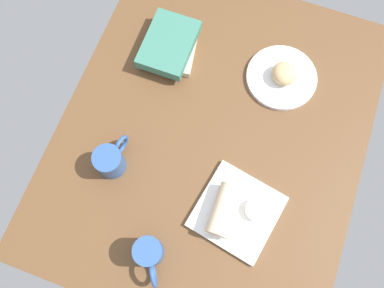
% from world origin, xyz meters
% --- Properties ---
extents(dining_table, '(1.10, 0.90, 0.04)m').
position_xyz_m(dining_table, '(0.00, 0.00, 0.02)').
color(dining_table, brown).
rests_on(dining_table, ground).
extents(round_plate, '(0.22, 0.22, 0.01)m').
position_xyz_m(round_plate, '(-0.25, 0.14, 0.05)').
color(round_plate, white).
rests_on(round_plate, dining_table).
extents(scone_pastry, '(0.11, 0.11, 0.05)m').
position_xyz_m(scone_pastry, '(-0.24, 0.15, 0.08)').
color(scone_pastry, tan).
rests_on(scone_pastry, round_plate).
extents(square_plate, '(0.25, 0.25, 0.02)m').
position_xyz_m(square_plate, '(0.20, 0.14, 0.05)').
color(square_plate, white).
rests_on(square_plate, dining_table).
extents(sauce_cup, '(0.06, 0.06, 0.02)m').
position_xyz_m(sauce_cup, '(0.18, 0.19, 0.07)').
color(sauce_cup, silver).
rests_on(sauce_cup, square_plate).
extents(breakfast_wrap, '(0.14, 0.07, 0.06)m').
position_xyz_m(breakfast_wrap, '(0.21, 0.11, 0.09)').
color(breakfast_wrap, beige).
rests_on(breakfast_wrap, square_plate).
extents(book_stack, '(0.23, 0.17, 0.06)m').
position_xyz_m(book_stack, '(-0.22, -0.22, 0.07)').
color(book_stack, beige).
rests_on(book_stack, dining_table).
extents(coffee_mug, '(0.12, 0.09, 0.10)m').
position_xyz_m(coffee_mug, '(0.39, -0.04, 0.09)').
color(coffee_mug, '#2D518C').
rests_on(coffee_mug, dining_table).
extents(second_mug, '(0.13, 0.08, 0.09)m').
position_xyz_m(second_mug, '(0.19, -0.24, 0.09)').
color(second_mug, '#2D518C').
rests_on(second_mug, dining_table).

